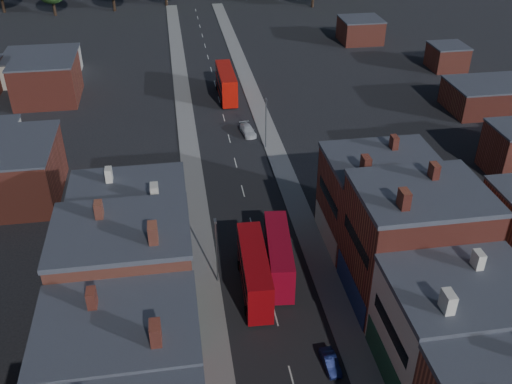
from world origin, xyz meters
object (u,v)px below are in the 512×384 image
object	(u,v)px
car_2	(248,260)
car_3	(248,130)
bus_1	(279,255)
bus_2	(226,83)
bus_0	(254,271)
car_1	(330,362)

from	to	relation	value
car_2	car_3	size ratio (longest dim) A/B	0.95
bus_1	bus_2	bearing A→B (deg)	96.03
car_3	bus_1	bearing A→B (deg)	-100.45
bus_0	car_3	distance (m)	37.36
bus_2	car_3	size ratio (longest dim) A/B	2.55
bus_0	bus_1	bearing A→B (deg)	39.00
bus_2	car_1	distance (m)	64.07
bus_2	car_2	distance (m)	48.50
bus_0	bus_2	world-z (taller)	bus_2
car_1	bus_2	bearing A→B (deg)	88.63
bus_1	bus_2	world-z (taller)	bus_2
bus_0	bus_2	xyz separation A→B (m)	(3.00, 52.74, 0.18)
car_1	car_3	xyz separation A→B (m)	(-0.55, 48.27, 0.13)
car_1	car_2	distance (m)	16.50
car_1	car_3	world-z (taller)	car_3
bus_2	car_3	bearing A→B (deg)	-84.07
bus_0	car_3	world-z (taller)	bus_0
bus_1	bus_0	bearing A→B (deg)	-137.09
bus_0	bus_2	bearing A→B (deg)	88.87
car_1	car_2	bearing A→B (deg)	105.27
bus_2	car_1	size ratio (longest dim) A/B	3.55
bus_1	car_2	size ratio (longest dim) A/B	2.46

